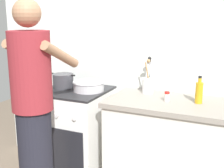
{
  "coord_description": "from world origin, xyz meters",
  "views": [
    {
      "loc": [
        1.08,
        -2.16,
        1.58
      ],
      "look_at": [
        0.05,
        0.12,
        1.0
      ],
      "focal_mm": 47.36,
      "sensor_mm": 36.0,
      "label": 1
    }
  ],
  "objects": [
    {
      "name": "spice_bottle",
      "position": [
        0.54,
        0.13,
        0.94
      ],
      "size": [
        0.04,
        0.04,
        0.08
      ],
      "color": "silver",
      "rests_on": "countertop"
    },
    {
      "name": "back_wall",
      "position": [
        0.2,
        0.5,
        1.25
      ],
      "size": [
        3.2,
        0.1,
        2.5
      ],
      "color": "silver",
      "rests_on": "ground"
    },
    {
      "name": "utensil_crock",
      "position": [
        0.32,
        0.31,
        0.99
      ],
      "size": [
        0.1,
        0.1,
        0.33
      ],
      "color": "silver",
      "rests_on": "countertop"
    },
    {
      "name": "pot",
      "position": [
        -0.49,
        0.17,
        0.97
      ],
      "size": [
        0.26,
        0.2,
        0.14
      ],
      "color": "#38383D",
      "rests_on": "stove_range"
    },
    {
      "name": "person",
      "position": [
        -0.32,
        -0.49,
        0.86
      ],
      "size": [
        0.41,
        0.5,
        1.7
      ],
      "color": "black",
      "rests_on": "ground"
    },
    {
      "name": "mixing_bowl",
      "position": [
        -0.21,
        0.17,
        0.95
      ],
      "size": [
        0.3,
        0.3,
        0.09
      ],
      "color": "#B7B7BC",
      "rests_on": "stove_range"
    },
    {
      "name": "stove_range",
      "position": [
        -0.35,
        0.15,
        0.45
      ],
      "size": [
        0.6,
        0.62,
        0.9
      ],
      "color": "white",
      "rests_on": "ground"
    },
    {
      "name": "countertop",
      "position": [
        0.55,
        0.15,
        0.45
      ],
      "size": [
        1.0,
        0.6,
        0.9
      ],
      "color": "silver",
      "rests_on": "ground"
    },
    {
      "name": "oil_bottle",
      "position": [
        0.78,
        0.18,
        0.99
      ],
      "size": [
        0.06,
        0.06,
        0.22
      ],
      "color": "gold",
      "rests_on": "countertop"
    }
  ]
}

